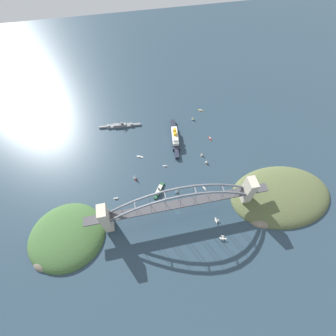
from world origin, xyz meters
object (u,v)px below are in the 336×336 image
(ocean_liner, at_px, (175,137))
(small_boat_1, at_px, (205,189))
(small_boat_5, at_px, (201,110))
(small_boat_6, at_px, (193,118))
(small_boat_0, at_px, (202,154))
(small_boat_3, at_px, (165,166))
(seaplane_second_in_formation, at_px, (223,238))
(small_boat_2, at_px, (210,138))
(harbor_ferry_steamer, at_px, (159,190))
(small_boat_10, at_px, (140,157))
(naval_cruiser, at_px, (120,125))
(small_boat_8, at_px, (177,191))
(small_boat_9, at_px, (135,177))
(seaplane_taxiing_near_bridge, at_px, (216,221))
(small_boat_4, at_px, (116,198))
(small_boat_7, at_px, (207,162))
(harbor_arch_bridge, at_px, (179,204))

(ocean_liner, height_order, small_boat_1, ocean_liner)
(small_boat_5, bearing_deg, small_boat_6, -136.19)
(small_boat_0, bearing_deg, small_boat_3, -172.50)
(small_boat_5, bearing_deg, small_boat_1, -104.25)
(seaplane_second_in_formation, distance_m, small_boat_0, 152.76)
(small_boat_2, bearing_deg, ocean_liner, 169.51)
(harbor_ferry_steamer, relative_size, small_boat_10, 2.41)
(naval_cruiser, bearing_deg, small_boat_8, -65.17)
(small_boat_3, distance_m, small_boat_9, 57.64)
(seaplane_taxiing_near_bridge, relative_size, small_boat_9, 0.81)
(small_boat_1, bearing_deg, naval_cruiser, 126.07)
(small_boat_4, height_order, small_boat_8, small_boat_8)
(naval_cruiser, distance_m, seaplane_second_in_formation, 284.83)
(small_boat_8, bearing_deg, small_boat_1, -3.86)
(small_boat_9, bearing_deg, small_boat_3, 14.22)
(small_boat_6, bearing_deg, small_boat_7, -92.25)
(seaplane_second_in_formation, relative_size, small_boat_8, 1.27)
(naval_cruiser, distance_m, small_boat_2, 179.65)
(small_boat_6, bearing_deg, harbor_ferry_steamer, -123.54)
(harbor_arch_bridge, distance_m, small_boat_3, 95.14)
(harbor_arch_bridge, height_order, naval_cruiser, harbor_arch_bridge)
(small_boat_5, height_order, small_boat_6, small_boat_6)
(naval_cruiser, xyz_separation_m, small_boat_8, (77.49, -167.45, 1.33))
(small_boat_8, xyz_separation_m, small_boat_9, (-64.15, 40.81, 1.33))
(small_boat_3, bearing_deg, small_boat_6, 52.33)
(small_boat_1, bearing_deg, small_boat_4, 175.27)
(seaplane_taxiing_near_bridge, height_order, small_boat_6, small_boat_6)
(harbor_ferry_steamer, height_order, small_boat_6, harbor_ferry_steamer)
(seaplane_taxiing_near_bridge, bearing_deg, small_boat_10, 124.02)
(small_boat_7, distance_m, small_boat_9, 129.61)
(harbor_arch_bridge, height_order, small_boat_10, harbor_arch_bridge)
(small_boat_1, height_order, small_boat_3, small_boat_1)
(small_boat_7, bearing_deg, small_boat_2, 65.98)
(small_boat_8, distance_m, small_boat_10, 97.99)
(seaplane_second_in_formation, bearing_deg, small_boat_0, 84.99)
(small_boat_7, bearing_deg, small_boat_9, -177.35)
(naval_cruiser, xyz_separation_m, small_boat_4, (-21.87, -158.51, -1.74))
(small_boat_9, bearing_deg, small_boat_5, 41.22)
(naval_cruiser, relative_size, small_boat_10, 6.72)
(ocean_liner, relative_size, small_boat_7, 11.29)
(harbor_arch_bridge, relative_size, small_boat_3, 31.57)
(small_boat_2, relative_size, small_boat_8, 1.19)
(small_boat_3, xyz_separation_m, small_boat_9, (-55.69, -14.12, 4.57))
(small_boat_1, bearing_deg, small_boat_9, 158.38)
(small_boat_2, distance_m, small_boat_6, 59.61)
(naval_cruiser, bearing_deg, small_boat_6, -4.43)
(naval_cruiser, distance_m, small_boat_9, 127.37)
(harbor_arch_bridge, bearing_deg, small_boat_7, 49.09)
(small_boat_2, distance_m, small_boat_5, 78.71)
(small_boat_0, height_order, small_boat_5, small_boat_0)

